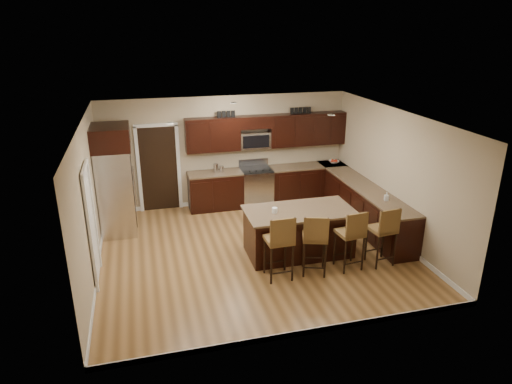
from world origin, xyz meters
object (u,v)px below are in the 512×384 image
object	(u,v)px
stool_left	(280,240)
stool_extra	(384,230)
stool_right	(352,233)
refrigerator	(115,179)
range	(256,186)
stool_mid	(315,238)
island	(299,233)

from	to	relation	value
stool_left	stool_extra	world-z (taller)	stool_left
stool_right	refrigerator	bearing A→B (deg)	140.09
stool_left	stool_extra	bearing A→B (deg)	-1.42
range	stool_mid	bearing A→B (deg)	-87.73
stool_right	stool_extra	world-z (taller)	same
island	stool_extra	bearing A→B (deg)	-31.62
range	stool_extra	xyz separation A→B (m)	(1.51, -3.59, 0.26)
stool_mid	stool_extra	world-z (taller)	stool_mid
stool_mid	refrigerator	size ratio (longest dim) A/B	0.50
island	stool_mid	world-z (taller)	stool_mid
range	stool_extra	size ratio (longest dim) A/B	0.95
island	refrigerator	world-z (taller)	refrigerator
island	stool_left	size ratio (longest dim) A/B	1.72
stool_mid	stool_right	xyz separation A→B (m)	(0.71, -0.00, -0.00)
island	refrigerator	bearing A→B (deg)	150.80
refrigerator	stool_extra	bearing A→B (deg)	-30.23
stool_right	stool_mid	bearing A→B (deg)	173.82
stool_right	stool_left	bearing A→B (deg)	174.21
stool_extra	stool_left	bearing A→B (deg)	174.16
stool_left	stool_right	xyz separation A→B (m)	(1.37, 0.00, -0.03)
island	refrigerator	size ratio (longest dim) A/B	0.90
stool_mid	range	bearing A→B (deg)	110.60
island	stool_mid	distance (m)	0.90
stool_right	refrigerator	xyz separation A→B (m)	(-4.16, 2.80, 0.47)
stool_right	stool_extra	bearing A→B (deg)	-5.94
stool_right	refrigerator	size ratio (longest dim) A/B	0.50
range	refrigerator	size ratio (longest dim) A/B	0.47
island	stool_right	size ratio (longest dim) A/B	1.80
stool_left	stool_mid	distance (m)	0.66
range	stool_right	bearing A→B (deg)	-76.58
island	stool_extra	xyz separation A→B (m)	(1.36, -0.85, 0.30)
stool_mid	stool_right	world-z (taller)	stool_mid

